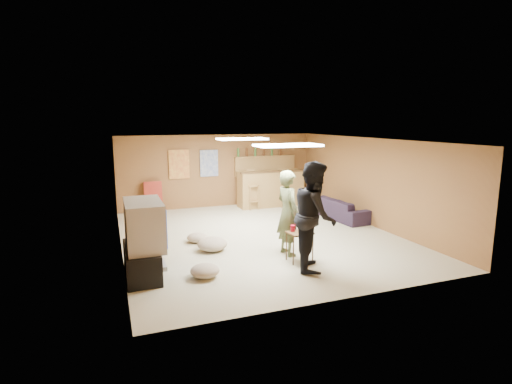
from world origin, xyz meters
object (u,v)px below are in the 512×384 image
object	(u,v)px
tv_body	(144,224)
person_olive	(288,213)
person_black	(315,216)
sofa	(342,209)
tray_table	(300,247)
bar_counter	(270,188)

from	to	relation	value
tv_body	person_olive	xyz separation A→B (m)	(2.74, 0.14, -0.06)
person_black	sofa	bearing A→B (deg)	-15.00
tv_body	tray_table	distance (m)	2.86
person_olive	tray_table	bearing A→B (deg)	177.36
person_olive	person_black	world-z (taller)	person_black
person_olive	tv_body	bearing A→B (deg)	85.34
tv_body	sofa	distance (m)	5.86
person_olive	tray_table	world-z (taller)	person_olive
person_olive	sofa	distance (m)	3.43
person_black	tray_table	size ratio (longest dim) A/B	3.38
tv_body	tray_table	bearing A→B (deg)	-6.39
tv_body	bar_counter	world-z (taller)	tv_body
person_olive	tray_table	xyz separation A→B (m)	(0.04, -0.45, -0.56)
bar_counter	person_olive	bearing A→B (deg)	-108.17
tray_table	bar_counter	bearing A→B (deg)	73.91
person_black	person_olive	bearing A→B (deg)	32.78
person_black	tv_body	bearing A→B (deg)	100.74
person_olive	person_black	size ratio (longest dim) A/B	0.87
person_black	tray_table	world-z (taller)	person_black
person_black	sofa	world-z (taller)	person_black
tv_body	tray_table	size ratio (longest dim) A/B	1.92
bar_counter	person_black	distance (m)	5.33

